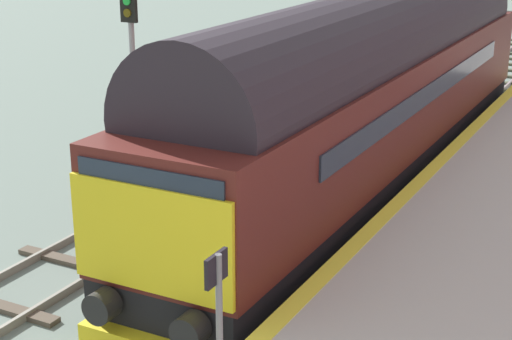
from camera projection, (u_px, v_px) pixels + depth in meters
ground_plane at (281, 261)px, 15.32m from camera, size 140.00×140.00×0.00m
track_main at (281, 259)px, 15.31m from camera, size 2.50×60.00×0.15m
track_adjacent_west at (134, 227)px, 16.80m from camera, size 2.50×60.00×0.15m
station_platform at (474, 276)px, 13.57m from camera, size 4.00×44.00×1.01m
diesel_locomotive at (373, 85)px, 18.49m from camera, size 2.74×18.15×4.68m
signal_post_far at (132, 51)px, 19.62m from camera, size 0.44×0.22×4.71m
platform_number_sign at (218, 301)px, 9.15m from camera, size 0.10×0.44×1.75m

